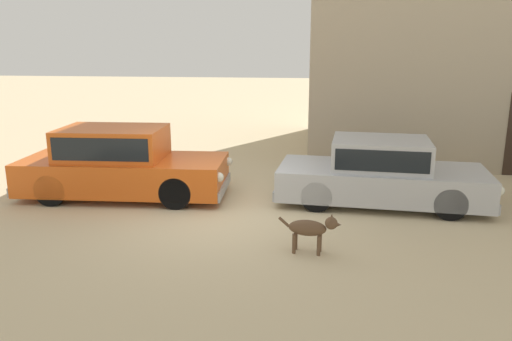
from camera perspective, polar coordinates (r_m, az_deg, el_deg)
ground_plane at (r=9.88m, az=-4.63°, el=-5.22°), size 80.00×80.00×0.00m
parked_sedan_nearest at (r=11.35m, az=-15.05°, el=0.88°), size 4.56×1.93×1.52m
parked_sedan_second at (r=10.79m, az=13.89°, el=-0.15°), size 4.46×2.09×1.37m
stray_dog_spotted at (r=8.13m, az=6.32°, el=-6.48°), size 1.01×0.29×0.66m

